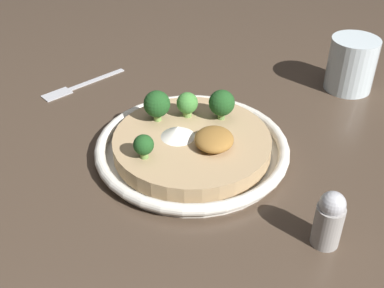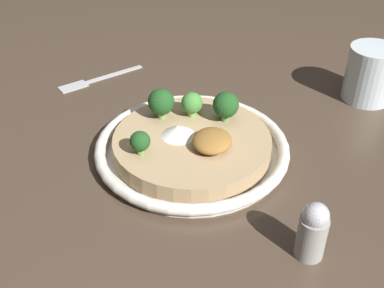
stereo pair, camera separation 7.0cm
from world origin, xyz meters
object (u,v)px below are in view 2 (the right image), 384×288
broccoli_back_right (192,103)px  pepper_shaker (313,231)px  broccoli_front_right (226,105)px  fork_utensil (93,80)px  risotto_bowl (192,146)px  drinking_glass (370,74)px  broccoli_back (161,102)px  broccoli_back_left (140,142)px

broccoli_back_right → pepper_shaker: pepper_shaker is taller
broccoli_front_right → broccoli_back_right: size_ratio=1.20×
broccoli_back_right → fork_utensil: 0.26m
risotto_bowl → broccoli_front_right: (0.05, -0.04, 0.04)m
broccoli_front_right → drinking_glass: 0.28m
risotto_bowl → broccoli_back: (0.04, 0.06, 0.04)m
broccoli_back_left → drinking_glass: 0.43m
drinking_glass → broccoli_back_right: bearing=121.3°
risotto_bowl → fork_utensil: (0.18, 0.23, -0.01)m
drinking_glass → fork_utensil: 0.49m
drinking_glass → pepper_shaker: bearing=166.4°
broccoli_back → broccoli_front_right: bearing=-82.8°
broccoli_back_right → broccoli_back_left: (-0.11, 0.05, -0.00)m
broccoli_front_right → drinking_glass: (0.17, -0.22, -0.01)m
risotto_bowl → pepper_shaker: pepper_shaker is taller
drinking_glass → fork_utensil: (-0.04, 0.49, -0.05)m
risotto_bowl → broccoli_back_left: 0.09m
drinking_glass → pepper_shaker: (-0.38, 0.09, -0.01)m
broccoli_back_left → risotto_bowl: bearing=-48.5°
broccoli_back_right → drinking_glass: 0.32m
risotto_bowl → drinking_glass: (0.22, -0.26, 0.03)m
broccoli_back → drinking_glass: size_ratio=0.51×
fork_utensil → risotto_bowl: bearing=94.0°
risotto_bowl → fork_utensil: size_ratio=2.11×
broccoli_back → broccoli_back_right: bearing=-70.9°
broccoli_back → drinking_glass: 0.37m
risotto_bowl → broccoli_front_right: size_ratio=6.00×
broccoli_back → fork_utensil: 0.23m
drinking_glass → broccoli_back: bearing=119.8°
broccoli_front_right → broccoli_back_right: bearing=86.7°
drinking_glass → fork_utensil: drinking_glass is taller
broccoli_front_right → broccoli_back: size_ratio=0.98×
broccoli_back_right → pepper_shaker: 0.28m
broccoli_back_left → pepper_shaker: 0.25m
fork_utensil → broccoli_back_right: bearing=102.3°
risotto_bowl → broccoli_front_right: 0.08m
risotto_bowl → fork_utensil: risotto_bowl is taller
broccoli_back_right → drinking_glass: bearing=-58.7°
broccoli_back_left → broccoli_back: bearing=-2.8°
risotto_bowl → broccoli_back_right: 0.07m
fork_utensil → pepper_shaker: (-0.34, -0.40, 0.04)m
drinking_glass → risotto_bowl: bearing=130.3°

